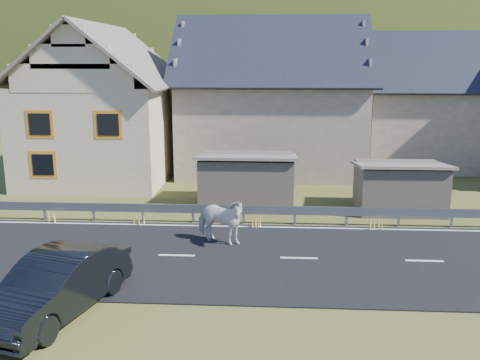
{
  "coord_description": "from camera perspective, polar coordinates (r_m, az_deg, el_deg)",
  "views": [
    {
      "loc": [
        -0.91,
        -16.38,
        6.36
      ],
      "look_at": [
        -2.08,
        2.79,
        1.97
      ],
      "focal_mm": 40.0,
      "sensor_mm": 36.0,
      "label": 1
    }
  ],
  "objects": [
    {
      "name": "shed_right",
      "position": [
        23.64,
        16.63,
        -0.79
      ],
      "size": [
        3.8,
        2.9,
        2.2
      ],
      "primitive_type": "cube",
      "color": "#63584A",
      "rests_on": "ground"
    },
    {
      "name": "shed_left",
      "position": [
        23.51,
        0.76,
        -0.07
      ],
      "size": [
        4.3,
        3.3,
        2.4
      ],
      "primitive_type": "cube",
      "color": "#63584A",
      "rests_on": "ground"
    },
    {
      "name": "guardrail",
      "position": [
        20.91,
        5.87,
        -3.31
      ],
      "size": [
        28.1,
        0.09,
        0.75
      ],
      "color": "#93969B",
      "rests_on": "ground"
    },
    {
      "name": "house_stone_a",
      "position": [
        31.43,
        3.38,
        9.7
      ],
      "size": [
        10.8,
        9.8,
        8.9
      ],
      "color": "tan",
      "rests_on": "ground"
    },
    {
      "name": "lane_markings",
      "position": [
        17.58,
        6.3,
        -8.27
      ],
      "size": [
        60.0,
        6.6,
        0.01
      ],
      "primitive_type": "cube",
      "color": "silver",
      "rests_on": "road"
    },
    {
      "name": "car",
      "position": [
        14.47,
        -19.03,
        -10.57
      ],
      "size": [
        2.8,
        5.01,
        1.56
      ],
      "primitive_type": "imported",
      "rotation": [
        0.0,
        0.0,
        -0.26
      ],
      "color": "black",
      "rests_on": "ground"
    },
    {
      "name": "ground",
      "position": [
        17.6,
        6.29,
        -8.41
      ],
      "size": [
        160.0,
        160.0,
        0.0
      ],
      "primitive_type": "plane",
      "color": "#323E1A",
      "rests_on": "ground"
    },
    {
      "name": "house_cream",
      "position": [
        29.87,
        -14.4,
        8.62
      ],
      "size": [
        7.8,
        9.8,
        8.3
      ],
      "color": "beige",
      "rests_on": "ground"
    },
    {
      "name": "mountain",
      "position": [
        198.23,
        5.21,
        5.18
      ],
      "size": [
        440.0,
        280.0,
        260.0
      ],
      "primitive_type": "ellipsoid",
      "color": "#283911",
      "rests_on": "ground"
    },
    {
      "name": "conifer_patch",
      "position": [
        137.47,
        -20.11,
        11.96
      ],
      "size": [
        76.0,
        50.0,
        28.0
      ],
      "primitive_type": "ellipsoid",
      "color": "black",
      "rests_on": "ground"
    },
    {
      "name": "road",
      "position": [
        17.59,
        6.29,
        -8.35
      ],
      "size": [
        60.0,
        7.0,
        0.04
      ],
      "primitive_type": "cube",
      "color": "black",
      "rests_on": "ground"
    },
    {
      "name": "horse",
      "position": [
        18.59,
        -2.19,
        -4.31
      ],
      "size": [
        1.63,
        2.17,
        1.67
      ],
      "primitive_type": "imported",
      "rotation": [
        0.0,
        0.0,
        1.15
      ],
      "color": "silver",
      "rests_on": "road"
    },
    {
      "name": "house_stone_b",
      "position": [
        34.89,
        20.24,
        8.6
      ],
      "size": [
        9.8,
        8.8,
        8.1
      ],
      "color": "tan",
      "rests_on": "ground"
    }
  ]
}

